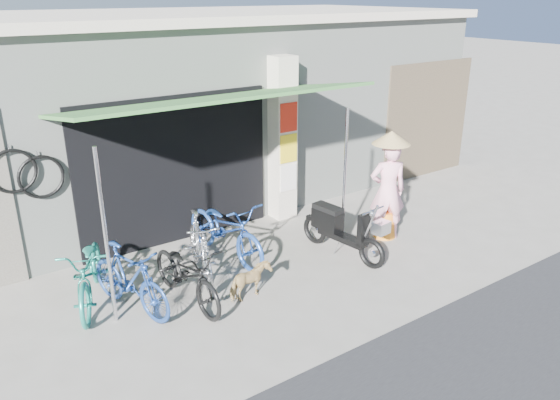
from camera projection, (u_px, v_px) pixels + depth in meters
ground at (329, 279)px, 8.19m from camera, size 80.00×80.00×0.00m
bicycle_shop at (176, 104)px, 11.42m from camera, size 12.30×5.30×3.66m
shop_pillar at (282, 140)px, 9.97m from camera, size 0.42×0.44×3.00m
awning at (217, 102)px, 8.05m from camera, size 4.60×1.88×2.72m
neighbour_right at (427, 120)px, 12.38m from camera, size 2.60×0.06×2.60m
bike_teal at (91, 272)px, 7.42m from camera, size 1.30×1.91×0.95m
bike_blue at (130, 279)px, 7.22m from camera, size 0.88×1.63×0.94m
bike_black at (187, 273)px, 7.43m from camera, size 0.71×1.73×0.89m
bike_silver at (200, 247)px, 8.07m from camera, size 0.90×1.70×0.98m
bike_navy at (226, 229)px, 8.67m from camera, size 0.89×1.98×1.00m
street_dog at (250, 282)px, 7.59m from camera, size 0.65×0.37×0.52m
moped at (340, 229)px, 8.81m from camera, size 0.52×1.72×0.98m
nun at (388, 187)px, 9.27m from camera, size 0.75×0.66×1.90m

